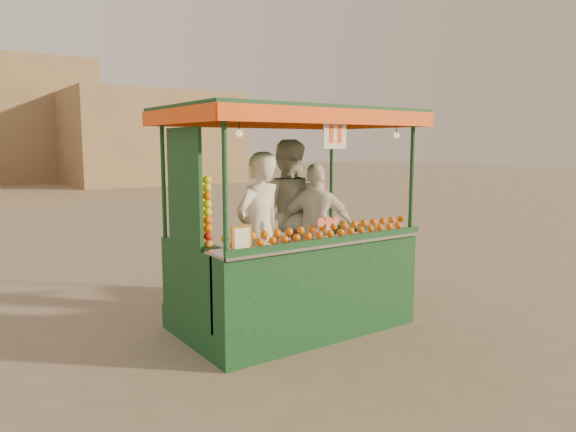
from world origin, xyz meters
TOP-DOWN VIEW (x-y plane):
  - ground at (0.00, 0.00)m, footprint 90.00×90.00m
  - building_right at (7.00, 24.00)m, footprint 9.00×6.00m
  - juice_cart at (-0.47, -0.33)m, footprint 2.86×1.85m
  - vendor_left at (-0.85, -0.25)m, footprint 0.75×0.59m
  - vendor_middle at (-0.03, 0.40)m, footprint 1.20×1.18m
  - vendor_right at (0.11, -0.08)m, footprint 1.03×0.87m

SIDE VIEW (x-z plane):
  - ground at x=0.00m, z-range 0.00..0.00m
  - juice_cart at x=-0.47m, z-range -0.46..2.14m
  - vendor_right at x=0.11m, z-range 0.30..1.95m
  - vendor_left at x=-0.85m, z-range 0.30..2.11m
  - vendor_middle at x=-0.03m, z-range 0.30..2.25m
  - building_right at x=7.00m, z-range 0.00..5.00m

